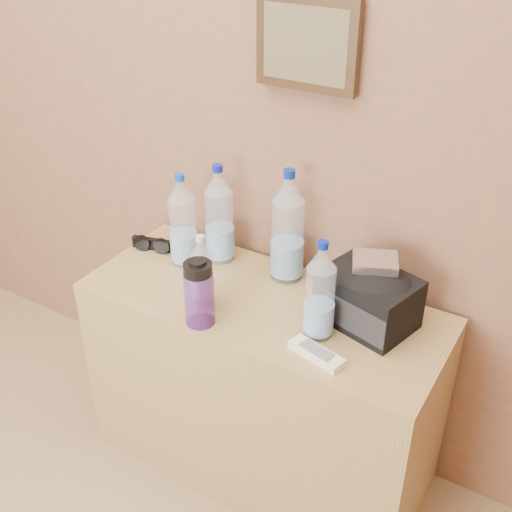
{
  "coord_description": "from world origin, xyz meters",
  "views": [
    {
      "loc": [
        1.18,
        0.4,
        1.81
      ],
      "look_at": [
        0.38,
        1.71,
        0.87
      ],
      "focal_mm": 45.0,
      "sensor_mm": 36.0,
      "label": 1
    }
  ],
  "objects_px": {
    "toiletry_bag": "(368,296)",
    "dresser": "(262,387)",
    "pet_large_d": "(320,295)",
    "ac_remote": "(316,354)",
    "foil_packet": "(375,262)",
    "sunglasses": "(154,244)",
    "pet_large_a": "(183,225)",
    "pet_large_b": "(219,219)",
    "pet_small": "(202,275)",
    "pet_large_c": "(288,232)",
    "nalgene_bottle": "(199,293)"
  },
  "relations": [
    {
      "from": "pet_large_d",
      "to": "pet_small",
      "type": "bearing_deg",
      "value": -172.16
    },
    {
      "from": "dresser",
      "to": "pet_small",
      "type": "bearing_deg",
      "value": -144.52
    },
    {
      "from": "nalgene_bottle",
      "to": "toiletry_bag",
      "type": "relative_size",
      "value": 0.81
    },
    {
      "from": "dresser",
      "to": "pet_small",
      "type": "xyz_separation_m",
      "value": [
        -0.14,
        -0.1,
        0.45
      ]
    },
    {
      "from": "pet_large_d",
      "to": "nalgene_bottle",
      "type": "xyz_separation_m",
      "value": [
        -0.31,
        -0.13,
        -0.03
      ]
    },
    {
      "from": "pet_large_d",
      "to": "pet_small",
      "type": "xyz_separation_m",
      "value": [
        -0.35,
        -0.05,
        -0.03
      ]
    },
    {
      "from": "pet_large_c",
      "to": "toiletry_bag",
      "type": "relative_size",
      "value": 1.44
    },
    {
      "from": "dresser",
      "to": "ac_remote",
      "type": "bearing_deg",
      "value": -30.0
    },
    {
      "from": "ac_remote",
      "to": "pet_large_c",
      "type": "bearing_deg",
      "value": 143.84
    },
    {
      "from": "dresser",
      "to": "sunglasses",
      "type": "distance_m",
      "value": 0.6
    },
    {
      "from": "sunglasses",
      "to": "nalgene_bottle",
      "type": "bearing_deg",
      "value": -47.79
    },
    {
      "from": "pet_large_a",
      "to": "pet_large_d",
      "type": "relative_size",
      "value": 1.06
    },
    {
      "from": "pet_large_a",
      "to": "nalgene_bottle",
      "type": "distance_m",
      "value": 0.33
    },
    {
      "from": "toiletry_bag",
      "to": "foil_packet",
      "type": "xyz_separation_m",
      "value": [
        -0.0,
        0.03,
        0.1
      ]
    },
    {
      "from": "pet_large_a",
      "to": "sunglasses",
      "type": "xyz_separation_m",
      "value": [
        -0.14,
        0.01,
        -0.12
      ]
    },
    {
      "from": "toiletry_bag",
      "to": "dresser",
      "type": "bearing_deg",
      "value": -152.57
    },
    {
      "from": "pet_large_c",
      "to": "toiletry_bag",
      "type": "height_order",
      "value": "pet_large_c"
    },
    {
      "from": "pet_large_a",
      "to": "toiletry_bag",
      "type": "xyz_separation_m",
      "value": [
        0.64,
        0.01,
        -0.05
      ]
    },
    {
      "from": "sunglasses",
      "to": "ac_remote",
      "type": "relative_size",
      "value": 0.95
    },
    {
      "from": "dresser",
      "to": "foil_packet",
      "type": "relative_size",
      "value": 9.01
    },
    {
      "from": "pet_large_b",
      "to": "sunglasses",
      "type": "relative_size",
      "value": 2.18
    },
    {
      "from": "pet_large_a",
      "to": "pet_large_b",
      "type": "distance_m",
      "value": 0.12
    },
    {
      "from": "pet_large_a",
      "to": "sunglasses",
      "type": "height_order",
      "value": "pet_large_a"
    },
    {
      "from": "toiletry_bag",
      "to": "nalgene_bottle",
      "type": "bearing_deg",
      "value": -133.73
    },
    {
      "from": "pet_large_b",
      "to": "pet_large_d",
      "type": "distance_m",
      "value": 0.5
    },
    {
      "from": "pet_large_d",
      "to": "foil_packet",
      "type": "distance_m",
      "value": 0.18
    },
    {
      "from": "pet_large_c",
      "to": "nalgene_bottle",
      "type": "height_order",
      "value": "pet_large_c"
    },
    {
      "from": "ac_remote",
      "to": "foil_packet",
      "type": "distance_m",
      "value": 0.3
    },
    {
      "from": "dresser",
      "to": "pet_large_d",
      "type": "bearing_deg",
      "value": -14.51
    },
    {
      "from": "pet_large_d",
      "to": "foil_packet",
      "type": "relative_size",
      "value": 2.43
    },
    {
      "from": "pet_small",
      "to": "toiletry_bag",
      "type": "height_order",
      "value": "pet_small"
    },
    {
      "from": "ac_remote",
      "to": "pet_large_d",
      "type": "bearing_deg",
      "value": 128.02
    },
    {
      "from": "pet_small",
      "to": "toiletry_bag",
      "type": "relative_size",
      "value": 0.91
    },
    {
      "from": "dresser",
      "to": "pet_large_b",
      "type": "relative_size",
      "value": 3.31
    },
    {
      "from": "pet_large_a",
      "to": "pet_large_d",
      "type": "bearing_deg",
      "value": -11.8
    },
    {
      "from": "pet_large_d",
      "to": "pet_large_c",
      "type": "bearing_deg",
      "value": 135.62
    },
    {
      "from": "ac_remote",
      "to": "pet_small",
      "type": "bearing_deg",
      "value": -172.66
    },
    {
      "from": "pet_small",
      "to": "ac_remote",
      "type": "height_order",
      "value": "pet_small"
    },
    {
      "from": "dresser",
      "to": "sunglasses",
      "type": "xyz_separation_m",
      "value": [
        -0.47,
        0.07,
        0.37
      ]
    },
    {
      "from": "nalgene_bottle",
      "to": "dresser",
      "type": "bearing_deg",
      "value": 60.57
    },
    {
      "from": "nalgene_bottle",
      "to": "sunglasses",
      "type": "distance_m",
      "value": 0.45
    },
    {
      "from": "pet_large_a",
      "to": "pet_small",
      "type": "xyz_separation_m",
      "value": [
        0.19,
        -0.16,
        -0.04
      ]
    },
    {
      "from": "pet_large_a",
      "to": "nalgene_bottle",
      "type": "xyz_separation_m",
      "value": [
        0.23,
        -0.24,
        -0.04
      ]
    },
    {
      "from": "toiletry_bag",
      "to": "pet_small",
      "type": "bearing_deg",
      "value": -144.3
    },
    {
      "from": "pet_large_b",
      "to": "pet_small",
      "type": "relative_size",
      "value": 1.43
    },
    {
      "from": "pet_large_c",
      "to": "foil_packet",
      "type": "bearing_deg",
      "value": -11.58
    },
    {
      "from": "pet_large_b",
      "to": "pet_large_c",
      "type": "bearing_deg",
      "value": 3.78
    },
    {
      "from": "pet_large_a",
      "to": "pet_large_b",
      "type": "relative_size",
      "value": 0.94
    },
    {
      "from": "nalgene_bottle",
      "to": "sunglasses",
      "type": "height_order",
      "value": "nalgene_bottle"
    },
    {
      "from": "pet_small",
      "to": "ac_remote",
      "type": "xyz_separation_m",
      "value": [
        0.4,
        -0.04,
        -0.09
      ]
    }
  ]
}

